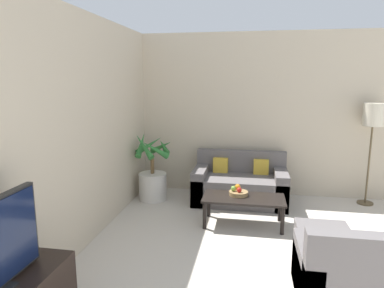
{
  "coord_description": "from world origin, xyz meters",
  "views": [
    {
      "loc": [
        -1.46,
        0.18,
        1.94
      ],
      "look_at": [
        -2.32,
        5.06,
        1.0
      ],
      "focal_mm": 32.0,
      "sensor_mm": 36.0,
      "label": 1
    }
  ],
  "objects_px": {
    "fruit_bowl": "(238,193)",
    "armchair": "(347,277)",
    "floor_lamp": "(373,120)",
    "coffee_table": "(244,201)",
    "sofa_loveseat": "(240,185)",
    "apple_red": "(239,190)",
    "ottoman": "(323,244)",
    "potted_palm": "(153,177)",
    "apple_green": "(233,188)",
    "orange_fruit": "(238,187)"
  },
  "relations": [
    {
      "from": "fruit_bowl",
      "to": "armchair",
      "type": "xyz_separation_m",
      "value": [
        1.0,
        -1.6,
        -0.16
      ]
    },
    {
      "from": "floor_lamp",
      "to": "coffee_table",
      "type": "xyz_separation_m",
      "value": [
        -1.88,
        -1.14,
        -1.0
      ]
    },
    {
      "from": "sofa_loveseat",
      "to": "fruit_bowl",
      "type": "bearing_deg",
      "value": -89.29
    },
    {
      "from": "apple_red",
      "to": "armchair",
      "type": "height_order",
      "value": "armchair"
    },
    {
      "from": "ottoman",
      "to": "coffee_table",
      "type": "bearing_deg",
      "value": 139.29
    },
    {
      "from": "potted_palm",
      "to": "fruit_bowl",
      "type": "bearing_deg",
      "value": -26.07
    },
    {
      "from": "apple_green",
      "to": "fruit_bowl",
      "type": "bearing_deg",
      "value": -1.95
    },
    {
      "from": "sofa_loveseat",
      "to": "coffee_table",
      "type": "height_order",
      "value": "sofa_loveseat"
    },
    {
      "from": "potted_palm",
      "to": "orange_fruit",
      "type": "xyz_separation_m",
      "value": [
        1.4,
        -0.62,
        0.1
      ]
    },
    {
      "from": "fruit_bowl",
      "to": "ottoman",
      "type": "height_order",
      "value": "fruit_bowl"
    },
    {
      "from": "apple_red",
      "to": "orange_fruit",
      "type": "bearing_deg",
      "value": 102.96
    },
    {
      "from": "apple_red",
      "to": "ottoman",
      "type": "bearing_deg",
      "value": -39.98
    },
    {
      "from": "sofa_loveseat",
      "to": "floor_lamp",
      "type": "relative_size",
      "value": 0.92
    },
    {
      "from": "apple_red",
      "to": "coffee_table",
      "type": "bearing_deg",
      "value": -27.88
    },
    {
      "from": "floor_lamp",
      "to": "apple_green",
      "type": "relative_size",
      "value": 22.41
    },
    {
      "from": "floor_lamp",
      "to": "apple_green",
      "type": "xyz_separation_m",
      "value": [
        -2.03,
        -1.07,
        -0.86
      ]
    },
    {
      "from": "coffee_table",
      "to": "armchair",
      "type": "distance_m",
      "value": 1.8
    },
    {
      "from": "apple_green",
      "to": "potted_palm",
      "type": "bearing_deg",
      "value": 152.84
    },
    {
      "from": "apple_red",
      "to": "armchair",
      "type": "distance_m",
      "value": 1.87
    },
    {
      "from": "potted_palm",
      "to": "sofa_loveseat",
      "type": "xyz_separation_m",
      "value": [
        1.4,
        0.15,
        -0.11
      ]
    },
    {
      "from": "floor_lamp",
      "to": "armchair",
      "type": "bearing_deg",
      "value": -109.62
    },
    {
      "from": "armchair",
      "to": "fruit_bowl",
      "type": "bearing_deg",
      "value": 122.08
    },
    {
      "from": "floor_lamp",
      "to": "ottoman",
      "type": "relative_size",
      "value": 2.83
    },
    {
      "from": "coffee_table",
      "to": "orange_fruit",
      "type": "bearing_deg",
      "value": 121.32
    },
    {
      "from": "floor_lamp",
      "to": "fruit_bowl",
      "type": "xyz_separation_m",
      "value": [
        -1.96,
        -1.07,
        -0.92
      ]
    },
    {
      "from": "sofa_loveseat",
      "to": "armchair",
      "type": "relative_size",
      "value": 1.76
    },
    {
      "from": "floor_lamp",
      "to": "ottoman",
      "type": "bearing_deg",
      "value": -117.84
    },
    {
      "from": "floor_lamp",
      "to": "orange_fruit",
      "type": "xyz_separation_m",
      "value": [
        -1.97,
        -0.99,
        -0.85
      ]
    },
    {
      "from": "orange_fruit",
      "to": "floor_lamp",
      "type": "bearing_deg",
      "value": 26.75
    },
    {
      "from": "fruit_bowl",
      "to": "armchair",
      "type": "distance_m",
      "value": 1.9
    },
    {
      "from": "sofa_loveseat",
      "to": "armchair",
      "type": "distance_m",
      "value": 2.65
    },
    {
      "from": "sofa_loveseat",
      "to": "potted_palm",
      "type": "bearing_deg",
      "value": -173.86
    },
    {
      "from": "sofa_loveseat",
      "to": "coffee_table",
      "type": "xyz_separation_m",
      "value": [
        0.08,
        -0.91,
        0.07
      ]
    },
    {
      "from": "apple_green",
      "to": "apple_red",
      "type": "bearing_deg",
      "value": -25.81
    },
    {
      "from": "fruit_bowl",
      "to": "orange_fruit",
      "type": "relative_size",
      "value": 3.35
    },
    {
      "from": "potted_palm",
      "to": "coffee_table",
      "type": "distance_m",
      "value": 1.67
    },
    {
      "from": "floor_lamp",
      "to": "coffee_table",
      "type": "bearing_deg",
      "value": -148.83
    },
    {
      "from": "potted_palm",
      "to": "orange_fruit",
      "type": "relative_size",
      "value": 14.6
    },
    {
      "from": "orange_fruit",
      "to": "coffee_table",
      "type": "bearing_deg",
      "value": -58.68
    },
    {
      "from": "apple_green",
      "to": "ottoman",
      "type": "relative_size",
      "value": 0.13
    },
    {
      "from": "sofa_loveseat",
      "to": "apple_green",
      "type": "height_order",
      "value": "sofa_loveseat"
    },
    {
      "from": "potted_palm",
      "to": "coffee_table",
      "type": "bearing_deg",
      "value": -27.12
    },
    {
      "from": "sofa_loveseat",
      "to": "ottoman",
      "type": "relative_size",
      "value": 2.6
    },
    {
      "from": "potted_palm",
      "to": "apple_green",
      "type": "relative_size",
      "value": 15.69
    },
    {
      "from": "fruit_bowl",
      "to": "orange_fruit",
      "type": "distance_m",
      "value": 0.1
    },
    {
      "from": "coffee_table",
      "to": "apple_green",
      "type": "height_order",
      "value": "apple_green"
    },
    {
      "from": "coffee_table",
      "to": "fruit_bowl",
      "type": "height_order",
      "value": "fruit_bowl"
    },
    {
      "from": "coffee_table",
      "to": "orange_fruit",
      "type": "height_order",
      "value": "orange_fruit"
    },
    {
      "from": "orange_fruit",
      "to": "sofa_loveseat",
      "type": "bearing_deg",
      "value": 89.61
    },
    {
      "from": "floor_lamp",
      "to": "ottoman",
      "type": "xyz_separation_m",
      "value": [
        -1.0,
        -1.9,
        -1.16
      ]
    }
  ]
}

